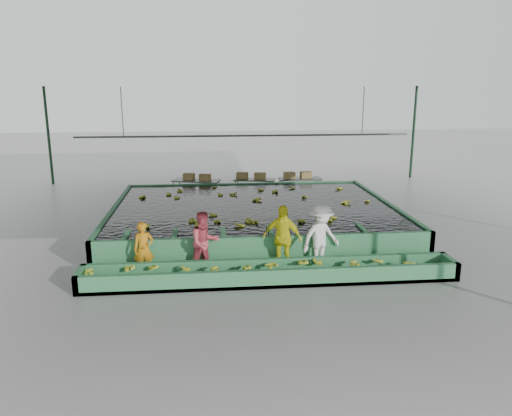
{
  "coord_description": "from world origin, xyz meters",
  "views": [
    {
      "loc": [
        -1.61,
        -15.89,
        5.12
      ],
      "look_at": [
        0.0,
        0.5,
        1.0
      ],
      "focal_mm": 35.0,
      "sensor_mm": 36.0,
      "label": 1
    }
  ],
  "objects": [
    {
      "name": "shed_posts",
      "position": [
        0.0,
        0.0,
        2.5
      ],
      "size": [
        20.0,
        22.0,
        5.0
      ],
      "primitive_type": null,
      "color": "black",
      "rests_on": "ground"
    },
    {
      "name": "ground",
      "position": [
        0.0,
        0.0,
        0.0
      ],
      "size": [
        80.0,
        80.0,
        0.0
      ],
      "primitive_type": "plane",
      "color": "gray",
      "rests_on": "ground"
    },
    {
      "name": "box_stack_right",
      "position": [
        2.52,
        6.48,
        0.88
      ],
      "size": [
        1.32,
        0.5,
        0.28
      ],
      "primitive_type": null,
      "rotation": [
        0.0,
        0.0,
        0.11
      ],
      "color": "olive",
      "rests_on": "packing_table_right"
    },
    {
      "name": "packing_table_mid",
      "position": [
        0.52,
        6.58,
        0.42
      ],
      "size": [
        1.98,
        1.13,
        0.85
      ],
      "primitive_type": null,
      "rotation": [
        0.0,
        0.0,
        -0.22
      ],
      "color": "#59605B",
      "rests_on": "ground"
    },
    {
      "name": "flotation_tank",
      "position": [
        0.0,
        1.5,
        0.45
      ],
      "size": [
        10.0,
        8.0,
        0.9
      ],
      "primitive_type": null,
      "color": "#327848",
      "rests_on": "ground"
    },
    {
      "name": "worker_c",
      "position": [
        0.41,
        -2.8,
        0.95
      ],
      "size": [
        1.2,
        0.87,
        1.89
      ],
      "primitive_type": "imported",
      "rotation": [
        0.0,
        0.0,
        -0.42
      ],
      "color": "yellow",
      "rests_on": "ground"
    },
    {
      "name": "cableway_rail",
      "position": [
        0.0,
        5.0,
        3.0
      ],
      "size": [
        0.08,
        0.08,
        14.0
      ],
      "primitive_type": "cylinder",
      "color": "#59605B",
      "rests_on": "shed_roof"
    },
    {
      "name": "worker_a",
      "position": [
        -3.39,
        -2.8,
        0.75
      ],
      "size": [
        0.6,
        0.45,
        1.51
      ],
      "primitive_type": "imported",
      "rotation": [
        0.0,
        0.0,
        0.18
      ],
      "color": "#C37A12",
      "rests_on": "ground"
    },
    {
      "name": "rail_hanger_left",
      "position": [
        -5.0,
        5.0,
        4.0
      ],
      "size": [
        0.04,
        0.04,
        2.0
      ],
      "primitive_type": "cylinder",
      "color": "#59605B",
      "rests_on": "shed_roof"
    },
    {
      "name": "floating_bananas",
      "position": [
        0.0,
        2.3,
        0.85
      ],
      "size": [
        8.57,
        5.84,
        0.12
      ],
      "primitive_type": null,
      "color": "#9CA824",
      "rests_on": "tank_water"
    },
    {
      "name": "box_stack_mid",
      "position": [
        0.38,
        6.64,
        0.85
      ],
      "size": [
        1.39,
        0.66,
        0.29
      ],
      "primitive_type": null,
      "rotation": [
        0.0,
        0.0,
        -0.22
      ],
      "color": "olive",
      "rests_on": "packing_table_mid"
    },
    {
      "name": "sorting_trough",
      "position": [
        0.0,
        -3.6,
        0.25
      ],
      "size": [
        10.0,
        1.0,
        0.5
      ],
      "primitive_type": null,
      "color": "#327848",
      "rests_on": "ground"
    },
    {
      "name": "tank_water",
      "position": [
        0.0,
        1.5,
        0.85
      ],
      "size": [
        9.7,
        7.7,
        0.0
      ],
      "primitive_type": "cube",
      "color": "black",
      "rests_on": "flotation_tank"
    },
    {
      "name": "trough_bananas",
      "position": [
        0.0,
        -3.6,
        0.4
      ],
      "size": [
        8.59,
        0.57,
        0.11
      ],
      "primitive_type": null,
      "color": "#9CA824",
      "rests_on": "sorting_trough"
    },
    {
      "name": "packing_table_right",
      "position": [
        2.61,
        6.42,
        0.44
      ],
      "size": [
        1.96,
        0.82,
        0.88
      ],
      "primitive_type": null,
      "rotation": [
        0.0,
        0.0,
        0.02
      ],
      "color": "#59605B",
      "rests_on": "ground"
    },
    {
      "name": "worker_d",
      "position": [
        1.51,
        -2.8,
        0.94
      ],
      "size": [
        1.4,
        1.14,
        1.88
      ],
      "primitive_type": "imported",
      "rotation": [
        0.0,
        0.0,
        0.43
      ],
      "color": "white",
      "rests_on": "ground"
    },
    {
      "name": "rail_hanger_right",
      "position": [
        5.0,
        5.0,
        4.0
      ],
      "size": [
        0.04,
        0.04,
        2.0
      ],
      "primitive_type": "cylinder",
      "color": "#59605B",
      "rests_on": "shed_roof"
    },
    {
      "name": "packing_table_left",
      "position": [
        -2.13,
        6.11,
        0.47
      ],
      "size": [
        2.24,
        1.45,
        0.95
      ],
      "primitive_type": null,
      "rotation": [
        0.0,
        0.0,
        -0.32
      ],
      "color": "#59605B",
      "rests_on": "ground"
    },
    {
      "name": "box_stack_left",
      "position": [
        -2.09,
        6.15,
        0.95
      ],
      "size": [
        1.28,
        0.74,
        0.27
      ],
      "primitive_type": null,
      "rotation": [
        0.0,
        0.0,
        -0.34
      ],
      "color": "olive",
      "rests_on": "packing_table_left"
    },
    {
      "name": "shed_roof",
      "position": [
        0.0,
        0.0,
        5.0
      ],
      "size": [
        20.0,
        22.0,
        0.04
      ],
      "primitive_type": "cube",
      "color": "gray",
      "rests_on": "shed_posts"
    },
    {
      "name": "worker_b",
      "position": [
        -1.74,
        -2.8,
        0.88
      ],
      "size": [
        1.05,
        0.95,
        1.76
      ],
      "primitive_type": "imported",
      "rotation": [
        0.0,
        0.0,
        0.4
      ],
      "color": "#CA4552",
      "rests_on": "ground"
    }
  ]
}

